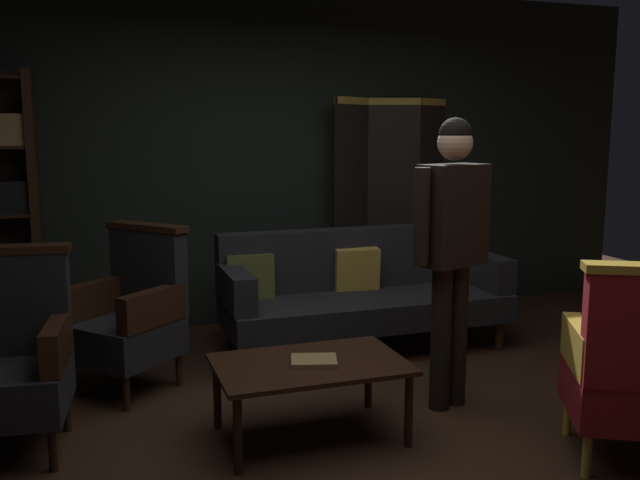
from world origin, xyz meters
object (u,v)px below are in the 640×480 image
Objects in this scene: coffee_table at (310,370)px; standing_figure at (452,237)px; armchair_wing_right at (132,313)px; book_tan_leather at (314,361)px; armchair_gilt_accent at (634,369)px; velvet_couch at (361,288)px; armchair_wing_left at (10,357)px; folding_screen at (393,203)px.

standing_figure reaches higher than coffee_table.
book_tan_leather is at bearing -51.21° from armchair_wing_right.
standing_figure is at bearing 8.86° from coffee_table.
book_tan_leather is at bearing 150.92° from armchair_gilt_accent.
coffee_table is 4.19× the size of book_tan_leather.
armchair_wing_left is at bearing -156.96° from velvet_couch.
armchair_wing_right reaches higher than book_tan_leather.
armchair_wing_left is 4.36× the size of book_tan_leather.
armchair_gilt_accent is 1.00× the size of armchair_wing_left.
coffee_table is 1.35m from armchair_wing_right.
book_tan_leather is at bearing -169.38° from standing_figure.
standing_figure reaches higher than armchair_gilt_accent.
armchair_wing_left is (-2.98, -1.85, -0.50)m from folding_screen.
folding_screen is 1.83× the size of armchair_wing_left.
armchair_gilt_accent is at bearing -29.67° from coffee_table.
armchair_gilt_accent reaches higher than coffee_table.
armchair_wing_right is (-0.85, 1.04, 0.12)m from coffee_table.
velvet_couch is (-0.65, -0.86, -0.53)m from folding_screen.
folding_screen is 1.83× the size of armchair_wing_right.
armchair_wing_left and armchair_wing_right have the same top height.
armchair_wing_left is at bearing -133.46° from armchair_wing_right.
velvet_couch is 1.35m from standing_figure.
armchair_gilt_accent reaches higher than book_tan_leather.
velvet_couch is at bearing 58.99° from book_tan_leather.
armchair_wing_right reaches higher than coffee_table.
velvet_couch is 2.04× the size of armchair_gilt_accent.
armchair_gilt_accent is 3.10m from armchair_wing_left.
armchair_gilt_accent is 0.61× the size of standing_figure.
armchair_gilt_accent and armchair_wing_left have the same top height.
book_tan_leather is (1.50, -0.39, -0.06)m from armchair_wing_left.
armchair_gilt_accent is 2.89m from armchair_wing_right.
armchair_wing_left reaches higher than velvet_couch.
armchair_wing_left is (-1.49, 0.37, 0.12)m from coffee_table.
velvet_couch is 1.60m from coffee_table.
armchair_wing_right is (-2.24, 1.83, 0.00)m from armchair_gilt_accent.
coffee_table is 1.53m from armchair_wing_left.
coffee_table is at bearing -121.89° from velvet_couch.
folding_screen reaches higher than standing_figure.
velvet_couch is 2.53m from armchair_wing_left.
coffee_table is at bearing -171.14° from standing_figure.
standing_figure is at bearing -27.19° from armchair_wing_right.
armchair_wing_left is at bearing 174.63° from standing_figure.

